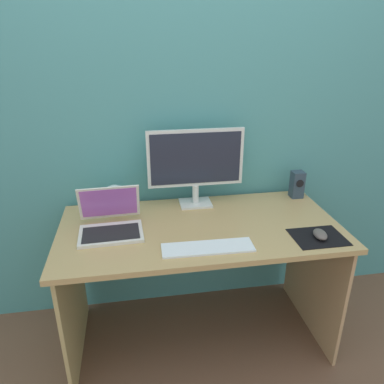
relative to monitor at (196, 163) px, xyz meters
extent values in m
plane|color=brown|center=(-0.02, -0.26, -0.99)|extent=(8.00, 8.00, 0.00)
cube|color=teal|center=(-0.02, 0.15, 0.26)|extent=(6.00, 0.04, 2.50)
cube|color=tan|center=(-0.02, -0.26, -0.27)|extent=(1.43, 0.71, 0.03)
cube|color=tan|center=(-0.70, -0.26, -0.64)|extent=(0.02, 0.67, 0.71)
cube|color=tan|center=(0.66, -0.26, -0.64)|extent=(0.02, 0.67, 0.71)
cube|color=silver|center=(0.00, 0.00, -0.25)|extent=(0.18, 0.14, 0.01)
cylinder|color=silver|center=(0.00, 0.00, -0.19)|extent=(0.04, 0.04, 0.11)
cube|color=silver|center=(0.00, 0.00, 0.03)|extent=(0.54, 0.02, 0.32)
cube|color=#1E2333|center=(0.00, -0.01, 0.03)|extent=(0.50, 0.00, 0.29)
cube|color=#2C3E4E|center=(0.62, 0.01, -0.17)|extent=(0.07, 0.07, 0.16)
cylinder|color=black|center=(0.62, -0.03, -0.15)|extent=(0.05, 0.00, 0.05)
cube|color=silver|center=(-0.47, -0.28, -0.24)|extent=(0.32, 0.22, 0.02)
cube|color=black|center=(-0.47, -0.29, -0.23)|extent=(0.28, 0.17, 0.00)
cube|color=silver|center=(-0.47, -0.14, -0.14)|extent=(0.31, 0.09, 0.20)
cube|color=#A559BF|center=(-0.47, -0.15, -0.14)|extent=(0.28, 0.07, 0.17)
sphere|color=silver|center=(-0.45, 0.00, -0.18)|extent=(0.15, 0.15, 0.15)
cube|color=white|center=(-0.03, -0.48, -0.25)|extent=(0.43, 0.13, 0.01)
cube|color=black|center=(0.52, -0.47, -0.25)|extent=(0.25, 0.20, 0.00)
ellipsoid|color=#564F4B|center=(0.52, -0.48, -0.23)|extent=(0.07, 0.11, 0.04)
camera|label=1|loc=(-0.34, -1.89, 0.65)|focal=34.21mm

